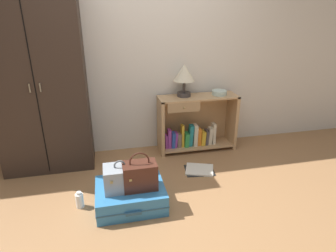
{
  "coord_description": "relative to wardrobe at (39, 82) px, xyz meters",
  "views": [
    {
      "loc": [
        -0.43,
        -2.09,
        1.76
      ],
      "look_at": [
        0.22,
        0.8,
        0.55
      ],
      "focal_mm": 31.06,
      "sensor_mm": 36.0,
      "label": 1
    }
  ],
  "objects": [
    {
      "name": "open_book_on_floor",
      "position": [
        1.69,
        -0.51,
        -1.01
      ],
      "size": [
        0.39,
        0.36,
        0.02
      ],
      "color": "white",
      "rests_on": "ground_plane"
    },
    {
      "name": "ground_plane",
      "position": [
        1.12,
        -1.2,
        -1.02
      ],
      "size": [
        9.0,
        9.0,
        0.0
      ],
      "primitive_type": "plane",
      "color": "#9E7047"
    },
    {
      "name": "back_wall",
      "position": [
        1.12,
        0.3,
        0.28
      ],
      "size": [
        6.4,
        0.1,
        2.6
      ],
      "primitive_type": "cube",
      "color": "silver",
      "rests_on": "ground_plane"
    },
    {
      "name": "bottle",
      "position": [
        0.36,
        -0.9,
        -0.94
      ],
      "size": [
        0.07,
        0.07,
        0.17
      ],
      "color": "white",
      "rests_on": "ground_plane"
    },
    {
      "name": "train_case",
      "position": [
        0.76,
        -0.98,
        -0.7
      ],
      "size": [
        0.3,
        0.23,
        0.3
      ],
      "color": "#8E99A3",
      "rests_on": "suitcase_large"
    },
    {
      "name": "suitcase_large",
      "position": [
        0.84,
        -0.96,
        -0.91
      ],
      "size": [
        0.65,
        0.54,
        0.2
      ],
      "color": "teal",
      "rests_on": "ground_plane"
    },
    {
      "name": "table_lamp",
      "position": [
        1.65,
        0.09,
        -0.02
      ],
      "size": [
        0.26,
        0.26,
        0.4
      ],
      "color": "#3D3838",
      "rests_on": "bookshelf"
    },
    {
      "name": "handbag",
      "position": [
        0.93,
        -1.01,
        -0.68
      ],
      "size": [
        0.31,
        0.19,
        0.37
      ],
      "color": "#472319",
      "rests_on": "suitcase_large"
    },
    {
      "name": "wardrobe",
      "position": [
        0.0,
        0.0,
        0.0
      ],
      "size": [
        0.98,
        0.47,
        2.03
      ],
      "color": "#33261E",
      "rests_on": "ground_plane"
    },
    {
      "name": "bookshelf",
      "position": [
        1.8,
        0.07,
        -0.68
      ],
      "size": [
        1.01,
        0.34,
        0.73
      ],
      "color": "tan",
      "rests_on": "ground_plane"
    },
    {
      "name": "bowl",
      "position": [
        2.11,
        0.06,
        -0.26
      ],
      "size": [
        0.19,
        0.19,
        0.06
      ],
      "primitive_type": "cylinder",
      "color": "silver",
      "rests_on": "bookshelf"
    }
  ]
}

